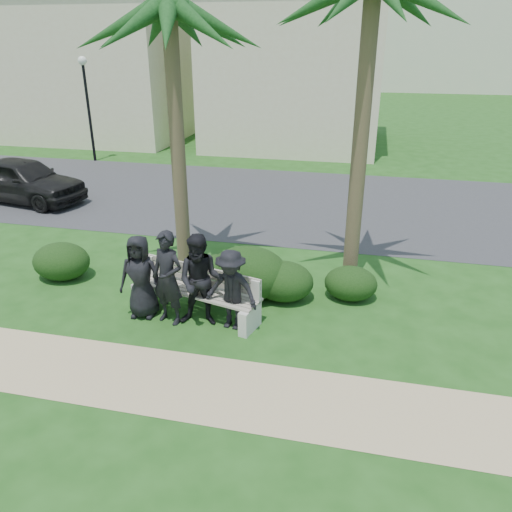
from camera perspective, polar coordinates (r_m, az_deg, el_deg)
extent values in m
plane|color=#1D4814|center=(9.56, -6.04, -7.63)|extent=(160.00, 160.00, 0.00)
cube|color=tan|center=(8.18, -10.14, -13.95)|extent=(30.00, 1.60, 0.01)
cube|color=#2D2D30|center=(16.69, 2.72, 6.37)|extent=(160.00, 8.00, 0.01)
cube|color=beige|center=(29.68, -18.11, 19.75)|extent=(10.00, 8.00, 7.00)
cube|color=beige|center=(26.02, 4.80, 20.36)|extent=(8.00, 8.00, 7.00)
cylinder|color=black|center=(23.14, -18.52, 15.15)|extent=(0.12, 0.12, 4.00)
sphere|color=white|center=(22.97, -19.24, 20.33)|extent=(0.36, 0.36, 0.36)
cube|color=gray|center=(9.62, -7.10, -4.14)|extent=(2.66, 1.23, 0.04)
cube|color=gray|center=(9.72, -6.67, -2.04)|extent=(2.52, 0.70, 0.30)
cube|color=beige|center=(10.18, -13.50, -4.59)|extent=(0.32, 0.62, 0.48)
cube|color=beige|center=(9.43, -0.03, -6.28)|extent=(0.32, 0.62, 0.48)
imported|color=black|center=(9.64, -13.05, -2.33)|extent=(0.85, 0.59, 1.64)
imported|color=black|center=(9.29, -10.05, -2.51)|extent=(0.75, 0.59, 1.81)
imported|color=black|center=(9.14, -6.32, -2.84)|extent=(0.93, 0.77, 1.78)
imported|color=black|center=(9.03, -2.85, -3.90)|extent=(1.07, 0.72, 1.54)
ellipsoid|color=black|center=(11.89, -21.37, -0.45)|extent=(1.28, 1.05, 0.83)
ellipsoid|color=black|center=(10.39, -3.95, -2.12)|extent=(1.33, 1.10, 0.87)
ellipsoid|color=black|center=(10.26, -0.91, -1.76)|extent=(1.66, 1.37, 1.08)
ellipsoid|color=black|center=(10.21, 3.11, -2.77)|extent=(1.25, 1.03, 0.81)
ellipsoid|color=black|center=(10.41, 10.78, -2.98)|extent=(1.08, 0.89, 0.70)
cylinder|color=brown|center=(11.10, -8.94, 11.98)|extent=(0.32, 0.32, 5.51)
cylinder|color=brown|center=(10.45, 11.80, 12.18)|extent=(0.32, 0.32, 5.90)
imported|color=black|center=(18.04, -25.05, 7.87)|extent=(4.45, 2.40, 1.44)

